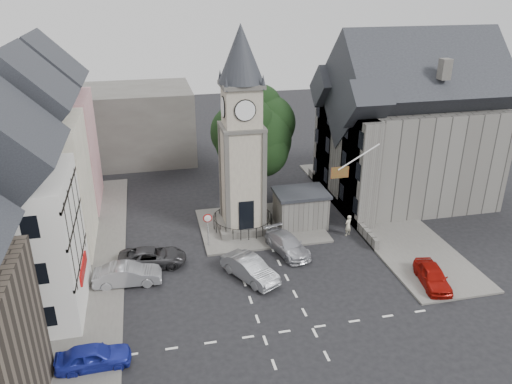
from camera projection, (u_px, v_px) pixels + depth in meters
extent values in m
plane|color=black|center=(266.00, 280.00, 34.34)|extent=(120.00, 120.00, 0.00)
cube|color=#595651|center=(84.00, 256.00, 37.15)|extent=(6.00, 30.00, 0.14)
cube|color=#595651|center=(376.00, 213.00, 43.90)|extent=(6.00, 26.00, 0.14)
cube|color=#595651|center=(260.00, 225.00, 41.77)|extent=(10.00, 8.00, 0.16)
cube|color=silver|center=(288.00, 331.00, 29.41)|extent=(20.00, 8.00, 0.01)
cube|color=#4C4944|center=(243.00, 224.00, 41.36)|extent=(4.20, 4.20, 0.70)
torus|color=black|center=(243.00, 216.00, 41.07)|extent=(4.86, 4.86, 0.06)
cube|color=gray|center=(242.00, 175.00, 39.63)|extent=(3.00, 3.00, 8.00)
cube|color=black|center=(246.00, 215.00, 39.44)|extent=(1.20, 0.25, 2.40)
cube|color=#4C4944|center=(242.00, 127.00, 38.04)|extent=(3.30, 3.30, 0.25)
cube|color=gray|center=(241.00, 106.00, 37.41)|extent=(2.70, 2.70, 3.20)
cylinder|color=white|center=(245.00, 111.00, 36.15)|extent=(1.50, 0.12, 1.50)
cube|color=#4C4944|center=(241.00, 85.00, 36.77)|extent=(3.10, 3.10, 0.30)
cone|color=black|center=(241.00, 53.00, 35.88)|extent=(3.40, 3.40, 4.20)
cube|color=#5D5B56|center=(300.00, 210.00, 41.47)|extent=(4.00, 3.00, 2.80)
cube|color=black|center=(301.00, 193.00, 40.85)|extent=(4.30, 3.30, 0.25)
cylinder|color=black|center=(253.00, 180.00, 45.50)|extent=(0.70, 0.70, 4.40)
cylinder|color=black|center=(208.00, 232.00, 38.12)|extent=(0.10, 0.10, 2.50)
cone|color=#A50C0C|center=(208.00, 218.00, 37.53)|extent=(0.70, 0.06, 0.70)
cone|color=white|center=(208.00, 218.00, 37.51)|extent=(0.54, 0.04, 0.54)
cube|color=tan|center=(50.00, 154.00, 43.54)|extent=(7.50, 7.00, 10.00)
cube|color=beige|center=(34.00, 189.00, 36.37)|extent=(7.50, 7.00, 10.00)
cube|color=silver|center=(11.00, 248.00, 29.41)|extent=(7.50, 7.00, 9.00)
cube|color=#4C4944|center=(101.00, 126.00, 55.38)|extent=(20.00, 10.00, 8.00)
cube|color=#5D5B56|center=(407.00, 152.00, 45.64)|extent=(14.00, 10.00, 9.00)
cube|color=#5D5B56|center=(359.00, 170.00, 41.25)|extent=(1.60, 4.40, 9.00)
cube|color=#5D5B56|center=(330.00, 145.00, 47.51)|extent=(1.60, 4.40, 9.00)
cube|color=#5D5B56|center=(338.00, 203.00, 44.97)|extent=(0.40, 16.00, 0.90)
cylinder|color=white|center=(359.00, 157.00, 36.76)|extent=(3.17, 0.10, 1.89)
plane|color=#B21414|center=(340.00, 172.00, 36.91)|extent=(1.40, 0.00, 1.40)
imported|color=#1D28A0|center=(93.00, 357.00, 26.49)|extent=(3.97, 1.68, 1.34)
imported|color=#94969B|center=(127.00, 275.00, 33.65)|extent=(4.58, 1.77, 1.49)
imported|color=#2F2F31|center=(152.00, 257.00, 35.89)|extent=(4.97, 2.58, 1.34)
imported|color=#94979C|center=(250.00, 269.00, 34.28)|extent=(3.67, 4.86, 1.53)
imported|color=#ADAEB6|center=(287.00, 244.00, 37.58)|extent=(3.05, 5.00, 1.36)
imported|color=#970E08|center=(433.00, 276.00, 33.57)|extent=(2.34, 4.28, 1.38)
imported|color=beige|center=(348.00, 225.00, 39.99)|extent=(0.77, 0.68, 1.77)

